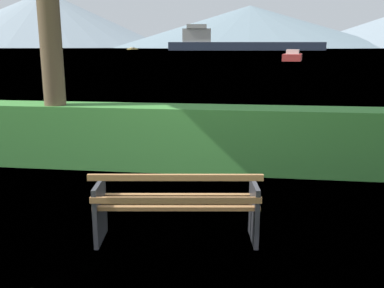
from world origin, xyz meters
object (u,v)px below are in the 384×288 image
Objects in this scene: tender_far at (293,56)px; cargo_ship_large at (234,43)px; park_bench at (177,206)px; fishing_boat_near at (133,49)px.

cargo_ship_large is at bearing 95.39° from tender_far.
cargo_ship_large is 153.33m from tender_far.
park_bench is at bearing -88.09° from cargo_ship_large.
park_bench is at bearing -74.44° from fishing_boat_near.
cargo_ship_large is at bearing -33.09° from fishing_boat_near.
tender_far is at bearing -67.96° from fishing_boat_near.
cargo_ship_large is 8.47× the size of fishing_boat_near.
fishing_boat_near is (-71.52, 256.88, 0.11)m from park_bench.
park_bench is at bearing -96.63° from tender_far.
cargo_ship_large reaches higher than tender_far.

